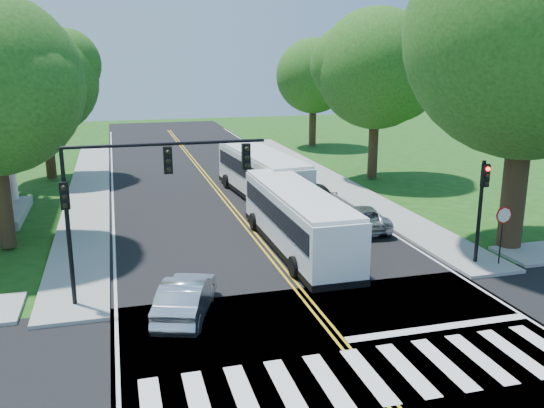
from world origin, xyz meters
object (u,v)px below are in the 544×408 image
object	(u,v)px
bus_lead	(297,218)
bus_follow	(261,174)
signal_nw	(135,185)
dark_sedan	(314,194)
suv	(361,217)
signal_ne	(482,198)
hatchback	(186,297)

from	to	relation	value
bus_lead	bus_follow	distance (m)	10.00
signal_nw	bus_lead	bearing A→B (deg)	29.26
bus_follow	dark_sedan	bearing A→B (deg)	133.49
bus_lead	suv	distance (m)	4.82
suv	dark_sedan	size ratio (longest dim) A/B	1.00
bus_lead	dark_sedan	distance (m)	8.37
signal_ne	suv	world-z (taller)	signal_ne
bus_lead	suv	world-z (taller)	bus_lead
hatchback	suv	xyz separation A→B (m)	(10.05, 8.01, -0.08)
suv	signal_nw	bearing A→B (deg)	33.13
signal_ne	hatchback	xyz separation A→B (m)	(-12.64, -1.72, -2.25)
signal_ne	bus_follow	distance (m)	15.30
signal_nw	bus_lead	world-z (taller)	signal_nw
bus_follow	hatchback	size ratio (longest dim) A/B	2.74
signal_nw	hatchback	bearing A→B (deg)	-50.42
signal_ne	dark_sedan	xyz separation A→B (m)	(-3.27, 11.61, -2.31)
dark_sedan	bus_lead	bearing A→B (deg)	69.19
signal_ne	bus_lead	bearing A→B (deg)	149.10
bus_follow	suv	distance (m)	8.48
signal_ne	bus_lead	size ratio (longest dim) A/B	0.40
dark_sedan	signal_nw	bearing A→B (deg)	51.31
signal_nw	suv	size ratio (longest dim) A/B	1.61
signal_nw	hatchback	size ratio (longest dim) A/B	1.69
bus_lead	hatchback	xyz separation A→B (m)	(-5.86, -5.78, -0.79)
suv	bus_lead	bearing A→B (deg)	32.31
bus_follow	suv	bearing A→B (deg)	108.94
bus_lead	dark_sedan	world-z (taller)	bus_lead
bus_follow	signal_nw	bearing A→B (deg)	55.52
hatchback	dark_sedan	bearing A→B (deg)	-106.25
signal_ne	suv	distance (m)	7.19
signal_ne	dark_sedan	size ratio (longest dim) A/B	0.99
signal_ne	dark_sedan	bearing A→B (deg)	105.71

